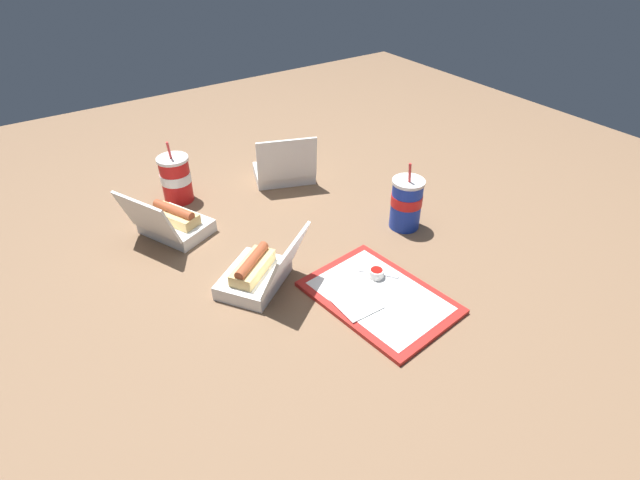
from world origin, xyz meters
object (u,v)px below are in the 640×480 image
at_px(ketchup_cup, 376,273).
at_px(plastic_fork, 378,273).
at_px(clamshell_sandwich_right, 284,168).
at_px(clamshell_hotdog_center, 173,223).
at_px(soda_cup_center, 176,179).
at_px(soda_cup_corner, 406,203).
at_px(clamshell_hotdog_front, 257,272).
at_px(food_tray, 379,297).

xyz_separation_m(ketchup_cup, plastic_fork, (-0.01, 0.01, -0.01)).
bearing_deg(plastic_fork, clamshell_sandwich_right, 134.26).
bearing_deg(clamshell_hotdog_center, ketchup_cup, 35.14).
bearing_deg(clamshell_hotdog_center, plastic_fork, 36.45).
xyz_separation_m(plastic_fork, soda_cup_center, (-0.70, -0.29, 0.07)).
relative_size(clamshell_hotdog_center, soda_cup_corner, 1.17).
relative_size(ketchup_cup, clamshell_hotdog_front, 0.15).
bearing_deg(clamshell_hotdog_front, ketchup_cup, 58.42).
distance_m(food_tray, plastic_fork, 0.09).
height_order(ketchup_cup, soda_cup_center, soda_cup_center).
distance_m(plastic_fork, clamshell_hotdog_center, 0.64).
distance_m(food_tray, clamshell_hotdog_front, 0.33).
xyz_separation_m(food_tray, plastic_fork, (-0.07, 0.05, 0.01)).
distance_m(ketchup_cup, clamshell_hotdog_center, 0.64).
xyz_separation_m(clamshell_hotdog_front, soda_cup_corner, (0.01, 0.51, 0.04)).
height_order(plastic_fork, soda_cup_corner, soda_cup_corner).
relative_size(ketchup_cup, clamshell_hotdog_center, 0.15).
bearing_deg(soda_cup_corner, clamshell_hotdog_center, -120.71).
relative_size(food_tray, clamshell_hotdog_front, 1.46).
xyz_separation_m(ketchup_cup, clamshell_hotdog_front, (-0.17, -0.27, 0.01)).
height_order(food_tray, soda_cup_center, soda_cup_center).
height_order(food_tray, clamshell_hotdog_front, clamshell_hotdog_front).
bearing_deg(clamshell_sandwich_right, food_tray, -10.80).
height_order(clamshell_sandwich_right, soda_cup_center, soda_cup_center).
bearing_deg(soda_cup_center, clamshell_hotdog_center, -25.29).
bearing_deg(soda_cup_center, soda_cup_corner, 43.50).
bearing_deg(clamshell_hotdog_front, soda_cup_corner, 89.12).
xyz_separation_m(plastic_fork, clamshell_hotdog_front, (-0.16, -0.28, 0.03)).
height_order(clamshell_hotdog_front, soda_cup_center, soda_cup_center).
height_order(food_tray, ketchup_cup, ketchup_cup).
bearing_deg(ketchup_cup, plastic_fork, 117.51).
distance_m(food_tray, clamshell_sandwich_right, 0.71).
bearing_deg(food_tray, clamshell_hotdog_front, -134.77).
xyz_separation_m(clamshell_sandwich_right, soda_cup_center, (-0.07, -0.37, 0.04)).
xyz_separation_m(plastic_fork, soda_cup_corner, (-0.15, 0.23, 0.07)).
bearing_deg(clamshell_sandwich_right, soda_cup_center, -101.25).
relative_size(plastic_fork, clamshell_hotdog_front, 0.40).
relative_size(food_tray, clamshell_sandwich_right, 1.58).
distance_m(ketchup_cup, soda_cup_corner, 0.30).
xyz_separation_m(clamshell_hotdog_center, soda_cup_corner, (0.36, 0.61, 0.04)).
distance_m(food_tray, soda_cup_corner, 0.37).
bearing_deg(clamshell_sandwich_right, plastic_fork, -7.21).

